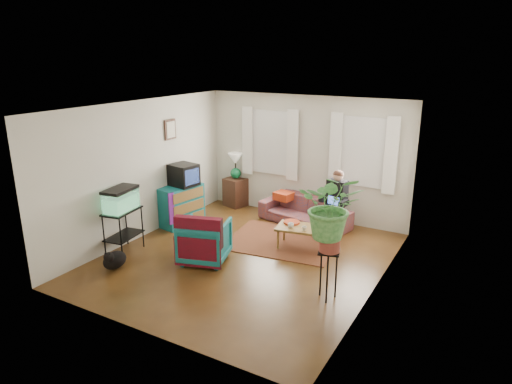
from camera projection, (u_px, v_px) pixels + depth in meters
The scene contains 31 objects.
floor at pixel (245, 258), 7.91m from camera, with size 4.50×5.00×0.01m, color #4F2B14.
ceiling at pixel (243, 107), 7.15m from camera, with size 4.50×5.00×0.01m, color white.
wall_back at pixel (305, 158), 9.61m from camera, with size 4.50×0.01×2.60m, color silver.
wall_front at pixel (137, 238), 5.45m from camera, with size 4.50×0.01×2.60m, color silver.
wall_left at pixel (142, 170), 8.59m from camera, with size 0.01×5.00×2.60m, color silver.
wall_right at pixel (380, 209), 6.47m from camera, with size 0.01×5.00×2.60m, color silver.
window_left at pixel (271, 142), 9.89m from camera, with size 1.08×0.04×1.38m, color white.
window_right at pixel (364, 152), 8.93m from camera, with size 1.08×0.04×1.38m, color white.
curtains_left at pixel (269, 143), 9.83m from camera, with size 1.36×0.06×1.50m, color white.
curtains_right at pixel (362, 153), 8.86m from camera, with size 1.36×0.06×1.50m, color white.
picture_frame at pixel (171, 130), 9.09m from camera, with size 0.04×0.32×0.40m, color #3D2616.
area_rug at pixel (283, 241), 8.63m from camera, with size 2.00×1.60×0.01m, color maroon.
sofa at pixel (305, 207), 9.40m from camera, with size 1.91×0.75×0.75m, color brown.
seated_person at pixel (334, 205), 8.91m from camera, with size 0.48×0.59×1.14m, color black, non-canonical shape.
side_table at pixel (236, 192), 10.56m from camera, with size 0.45×0.45×0.65m, color #3C2A16.
table_lamp at pixel (236, 166), 10.38m from camera, with size 0.34×0.34×0.60m, color white, non-canonical shape.
dresser at pixel (181, 205), 9.38m from camera, with size 0.46×0.92×0.82m, color navy.
crt_tv at pixel (184, 175), 9.25m from camera, with size 0.50×0.46×0.44m, color black.
aquarium_stand at pixel (124, 231), 8.05m from camera, with size 0.39×0.71×0.79m, color black.
aquarium at pixel (121, 199), 7.88m from camera, with size 0.35×0.64×0.41m, color #7FD899.
black_cat at pixel (115, 258), 7.48m from camera, with size 0.29×0.44×0.38m, color black.
armchair at pixel (205, 239), 7.73m from camera, with size 0.77×0.72×0.79m, color #105564.
serape_throw at pixel (198, 237), 7.39m from camera, with size 0.79×0.18×0.65m, color #9E0A0A.
coffee_table at pixel (303, 238), 8.28m from camera, with size 0.97×0.53×0.40m, color brown.
cup_a at pixel (291, 225), 8.20m from camera, with size 0.11×0.11×0.09m, color white.
cup_b at pixel (304, 229), 8.05m from camera, with size 0.09×0.09×0.08m, color beige.
bowl at pixel (319, 226), 8.21m from camera, with size 0.19×0.19×0.05m, color white.
snack_tray at pixel (292, 222), 8.42m from camera, with size 0.30×0.30×0.04m, color #B21414.
birdcage at pixel (321, 225), 7.96m from camera, with size 0.16×0.16×0.28m, color #115B6B, non-canonical shape.
plant_stand at pixel (328, 275), 6.51m from camera, with size 0.32×0.32×0.75m, color black.
potted_plant at pixel (331, 216), 6.25m from camera, with size 0.86×0.74×0.95m, color #599947.
Camera 1 is at (3.73, -6.19, 3.42)m, focal length 32.00 mm.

